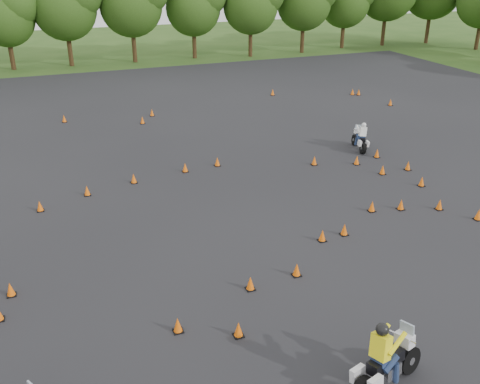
{
  "coord_description": "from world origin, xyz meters",
  "views": [
    {
      "loc": [
        -7.21,
        -14.59,
        10.15
      ],
      "look_at": [
        0.0,
        4.0,
        1.2
      ],
      "focal_mm": 40.0,
      "sensor_mm": 36.0,
      "label": 1
    }
  ],
  "objects": [
    {
      "name": "traffic_cones",
      "position": [
        0.06,
        5.54,
        0.23
      ],
      "size": [
        36.66,
        32.88,
        0.45
      ],
      "color": "#FF660A",
      "rests_on": "asphalt_pad"
    },
    {
      "name": "treeline",
      "position": [
        3.0,
        34.6,
        4.65
      ],
      "size": [
        86.84,
        32.61,
        10.83
      ],
      "color": "#294814",
      "rests_on": "ground"
    },
    {
      "name": "rider_yellow",
      "position": [
        0.04,
        -6.26,
        1.0
      ],
      "size": [
        2.69,
        1.52,
        1.98
      ],
      "primitive_type": null,
      "rotation": [
        0.0,
        0.0,
        0.3
      ],
      "color": "#FFF016",
      "rests_on": "ground"
    },
    {
      "name": "rider_white",
      "position": [
        9.3,
        9.58,
        0.81
      ],
      "size": [
        1.13,
        2.17,
        1.6
      ],
      "primitive_type": null,
      "rotation": [
        0.0,
        0.0,
        1.32
      ],
      "color": "white",
      "rests_on": "ground"
    },
    {
      "name": "asphalt_pad",
      "position": [
        0.0,
        6.0,
        0.01
      ],
      "size": [
        62.0,
        62.0,
        0.0
      ],
      "primitive_type": "plane",
      "color": "black",
      "rests_on": "ground"
    },
    {
      "name": "ground",
      "position": [
        0.0,
        0.0,
        0.0
      ],
      "size": [
        140.0,
        140.0,
        0.0
      ],
      "primitive_type": "plane",
      "color": "#2D5119",
      "rests_on": "ground"
    }
  ]
}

